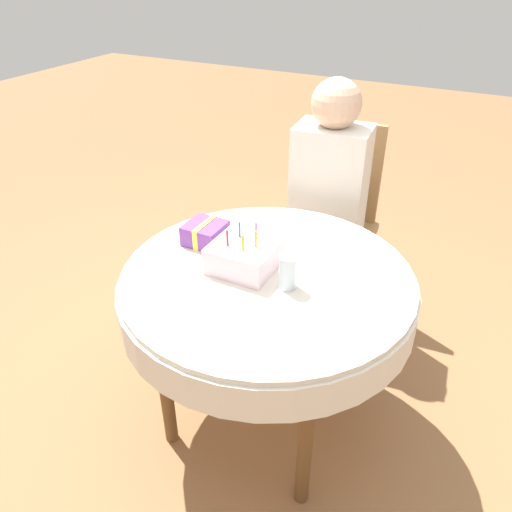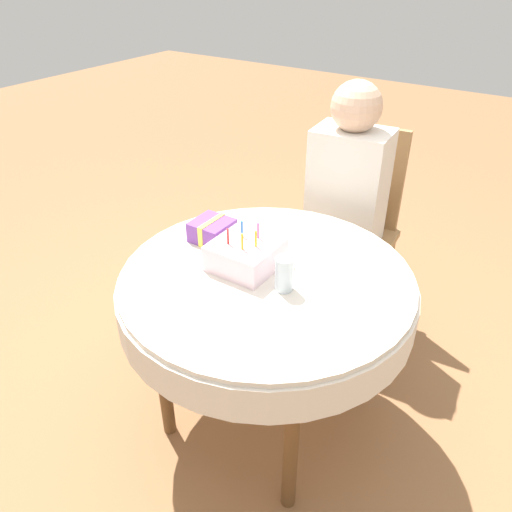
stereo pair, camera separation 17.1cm
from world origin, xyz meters
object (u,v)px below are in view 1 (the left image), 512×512
object	(u,v)px
person	(328,186)
drinking_glass	(288,272)
birthday_cake	(245,255)
gift_box	(205,233)
chair	(330,218)

from	to	relation	value
person	drinking_glass	bearing A→B (deg)	-84.71
birthday_cake	gift_box	world-z (taller)	birthday_cake
birthday_cake	gift_box	distance (m)	0.23
chair	person	world-z (taller)	person
birthday_cake	person	bearing A→B (deg)	86.82
person	drinking_glass	distance (m)	0.79
person	birthday_cake	bearing A→B (deg)	-98.21
gift_box	person	bearing A→B (deg)	68.69
chair	gift_box	distance (m)	0.83
chair	birthday_cake	xyz separation A→B (m)	(-0.03, -0.84, 0.24)
person	birthday_cake	world-z (taller)	person
person	gift_box	bearing A→B (deg)	-116.34
drinking_glass	chair	bearing A→B (deg)	99.71
chair	person	bearing A→B (deg)	-90.00
gift_box	drinking_glass	bearing A→B (deg)	-17.57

